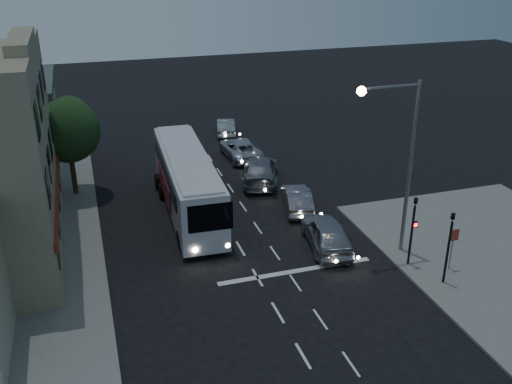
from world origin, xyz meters
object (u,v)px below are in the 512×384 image
object	(u,v)px
car_suv	(327,233)
car_sedan_b	(260,170)
car_extra	(226,127)
tour_bus	(188,182)
streetlight	(400,150)
traffic_signal_side	(450,240)
car_sedan_c	(240,148)
car_sedan_a	(297,199)
traffic_signal_main	(413,223)
regulatory_sign	(453,242)
street_tree	(67,128)

from	to	relation	value
car_suv	car_sedan_b	size ratio (longest dim) A/B	0.86
car_sedan_b	car_extra	xyz separation A→B (m)	(0.38, 10.59, -0.14)
tour_bus	streetlight	xyz separation A→B (m)	(9.08, -8.06, 3.74)
car_extra	streetlight	distance (m)	22.75
traffic_signal_side	car_sedan_c	bearing A→B (deg)	102.78
car_sedan_c	car_extra	size ratio (longest dim) A/B	1.22
car_sedan_b	streetlight	world-z (taller)	streetlight
car_sedan_a	streetlight	xyz separation A→B (m)	(2.71, -6.43, 5.03)
car_sedan_c	car_extra	bearing A→B (deg)	-95.24
tour_bus	car_sedan_b	xyz separation A→B (m)	(5.56, 3.31, -1.17)
car_sedan_a	car_sedan_c	distance (m)	9.87
car_sedan_a	traffic_signal_main	size ratio (longest dim) A/B	1.04
traffic_signal_main	traffic_signal_side	xyz separation A→B (m)	(0.70, -1.98, 0.00)
traffic_signal_main	car_sedan_a	bearing A→B (deg)	110.72
traffic_signal_main	car_sedan_c	bearing A→B (deg)	102.00
car_sedan_b	car_sedan_a	bearing A→B (deg)	117.73
tour_bus	regulatory_sign	distance (m)	15.23
tour_bus	car_sedan_a	distance (m)	6.70
tour_bus	traffic_signal_main	size ratio (longest dim) A/B	2.95
tour_bus	traffic_signal_side	distance (m)	15.24
traffic_signal_side	streetlight	world-z (taller)	streetlight
regulatory_sign	traffic_signal_side	bearing A→B (deg)	-136.08
car_extra	traffic_signal_main	world-z (taller)	traffic_signal_main
car_suv	car_sedan_a	bearing A→B (deg)	-83.77
car_sedan_c	traffic_signal_main	distance (m)	18.16
car_suv	street_tree	world-z (taller)	street_tree
street_tree	tour_bus	bearing A→B (deg)	-36.35
car_extra	streetlight	world-z (taller)	streetlight
tour_bus	traffic_signal_side	size ratio (longest dim) A/B	2.95
traffic_signal_side	streetlight	size ratio (longest dim) A/B	0.46
car_extra	traffic_signal_side	xyz separation A→B (m)	(4.10, -25.36, 1.74)
car_sedan_c	traffic_signal_main	size ratio (longest dim) A/B	1.23
tour_bus	car_sedan_a	world-z (taller)	tour_bus
regulatory_sign	tour_bus	bearing A→B (deg)	136.43
traffic_signal_main	regulatory_sign	bearing A→B (deg)	-30.84
tour_bus	traffic_signal_main	xyz separation A→B (m)	(9.33, -9.48, 0.43)
regulatory_sign	street_tree	world-z (taller)	street_tree
car_sedan_b	car_sedan_c	bearing A→B (deg)	-71.68
car_sedan_a	traffic_signal_side	bearing A→B (deg)	123.69
car_sedan_c	streetlight	world-z (taller)	streetlight
streetlight	traffic_signal_side	bearing A→B (deg)	-74.30
car_suv	street_tree	bearing A→B (deg)	-32.91
car_sedan_a	street_tree	world-z (taller)	street_tree
car_sedan_c	regulatory_sign	distance (m)	19.50
traffic_signal_main	streetlight	world-z (taller)	streetlight
car_sedan_b	regulatory_sign	distance (m)	14.87
car_suv	car_extra	distance (m)	20.36
car_sedan_a	car_sedan_c	xyz separation A→B (m)	(-0.79, 9.84, 0.00)
car_extra	traffic_signal_main	distance (m)	23.69
car_sedan_b	car_sedan_c	distance (m)	4.90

